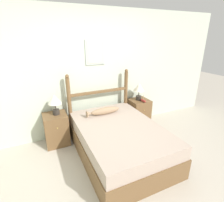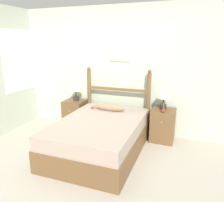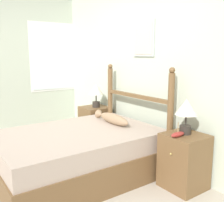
{
  "view_description": "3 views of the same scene",
  "coord_description": "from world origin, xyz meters",
  "px_view_note": "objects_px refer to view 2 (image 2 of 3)",
  "views": [
    {
      "loc": [
        -1.17,
        -1.7,
        2.03
      ],
      "look_at": [
        0.09,
        0.99,
        0.9
      ],
      "focal_mm": 28.0,
      "sensor_mm": 36.0,
      "label": 1
    },
    {
      "loc": [
        1.45,
        -2.54,
        1.85
      ],
      "look_at": [
        0.14,
        1.01,
        0.82
      ],
      "focal_mm": 35.0,
      "sensor_mm": 36.0,
      "label": 2
    },
    {
      "loc": [
        2.8,
        -0.81,
        1.49
      ],
      "look_at": [
        0.1,
        1.11,
        0.9
      ],
      "focal_mm": 42.0,
      "sensor_mm": 36.0,
      "label": 3
    }
  ],
  "objects_px": {
    "nightstand_right": "(163,125)",
    "fish_pillow": "(108,107)",
    "table_lamp_left": "(76,88)",
    "table_lamp_right": "(164,95)",
    "nightstand_left": "(75,114)",
    "model_boat": "(163,110)",
    "bed": "(100,136)"
  },
  "relations": [
    {
      "from": "nightstand_left",
      "to": "model_boat",
      "type": "xyz_separation_m",
      "value": [
        1.91,
        -0.14,
        0.34
      ]
    },
    {
      "from": "nightstand_left",
      "to": "table_lamp_left",
      "type": "height_order",
      "value": "table_lamp_left"
    },
    {
      "from": "table_lamp_right",
      "to": "model_boat",
      "type": "height_order",
      "value": "table_lamp_right"
    },
    {
      "from": "nightstand_right",
      "to": "table_lamp_left",
      "type": "distance_m",
      "value": 1.96
    },
    {
      "from": "table_lamp_left",
      "to": "fish_pillow",
      "type": "relative_size",
      "value": 0.58
    },
    {
      "from": "bed",
      "to": "model_boat",
      "type": "distance_m",
      "value": 1.24
    },
    {
      "from": "table_lamp_left",
      "to": "model_boat",
      "type": "xyz_separation_m",
      "value": [
        1.87,
        -0.14,
        -0.24
      ]
    },
    {
      "from": "nightstand_right",
      "to": "bed",
      "type": "bearing_deg",
      "value": -138.83
    },
    {
      "from": "table_lamp_right",
      "to": "model_boat",
      "type": "xyz_separation_m",
      "value": [
        0.03,
        -0.15,
        -0.24
      ]
    },
    {
      "from": "bed",
      "to": "fish_pillow",
      "type": "bearing_deg",
      "value": 96.26
    },
    {
      "from": "table_lamp_left",
      "to": "table_lamp_right",
      "type": "distance_m",
      "value": 1.85
    },
    {
      "from": "nightstand_right",
      "to": "table_lamp_left",
      "type": "bearing_deg",
      "value": 179.79
    },
    {
      "from": "table_lamp_left",
      "to": "fish_pillow",
      "type": "distance_m",
      "value": 0.93
    },
    {
      "from": "nightstand_right",
      "to": "table_lamp_right",
      "type": "distance_m",
      "value": 0.59
    },
    {
      "from": "bed",
      "to": "nightstand_left",
      "type": "relative_size",
      "value": 3.11
    },
    {
      "from": "nightstand_left",
      "to": "fish_pillow",
      "type": "height_order",
      "value": "fish_pillow"
    },
    {
      "from": "table_lamp_left",
      "to": "nightstand_left",
      "type": "bearing_deg",
      "value": -169.06
    },
    {
      "from": "nightstand_right",
      "to": "table_lamp_right",
      "type": "bearing_deg",
      "value": 136.82
    },
    {
      "from": "nightstand_right",
      "to": "fish_pillow",
      "type": "xyz_separation_m",
      "value": [
        -1.01,
        -0.27,
        0.33
      ]
    },
    {
      "from": "model_boat",
      "to": "table_lamp_right",
      "type": "bearing_deg",
      "value": 99.46
    },
    {
      "from": "table_lamp_right",
      "to": "fish_pillow",
      "type": "distance_m",
      "value": 1.07
    },
    {
      "from": "table_lamp_right",
      "to": "model_boat",
      "type": "distance_m",
      "value": 0.29
    },
    {
      "from": "nightstand_left",
      "to": "fish_pillow",
      "type": "relative_size",
      "value": 0.92
    },
    {
      "from": "bed",
      "to": "nightstand_right",
      "type": "relative_size",
      "value": 3.11
    },
    {
      "from": "table_lamp_right",
      "to": "fish_pillow",
      "type": "xyz_separation_m",
      "value": [
        -0.99,
        -0.29,
        -0.25
      ]
    },
    {
      "from": "nightstand_right",
      "to": "fish_pillow",
      "type": "bearing_deg",
      "value": -164.91
    },
    {
      "from": "model_boat",
      "to": "bed",
      "type": "bearing_deg",
      "value": -144.0
    },
    {
      "from": "nightstand_left",
      "to": "nightstand_right",
      "type": "xyz_separation_m",
      "value": [
        1.9,
        0.0,
        0.0
      ]
    },
    {
      "from": "table_lamp_right",
      "to": "fish_pillow",
      "type": "relative_size",
      "value": 0.58
    },
    {
      "from": "nightstand_right",
      "to": "fish_pillow",
      "type": "distance_m",
      "value": 1.1
    },
    {
      "from": "model_boat",
      "to": "fish_pillow",
      "type": "height_order",
      "value": "model_boat"
    },
    {
      "from": "bed",
      "to": "nightstand_left",
      "type": "bearing_deg",
      "value": 138.83
    }
  ]
}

